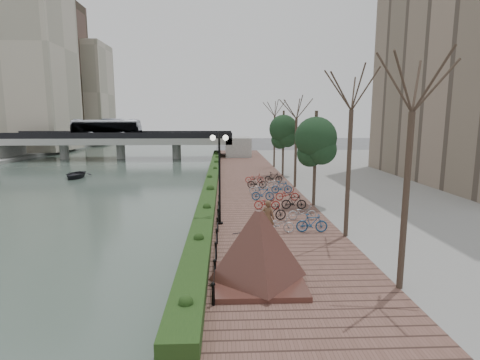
{
  "coord_description": "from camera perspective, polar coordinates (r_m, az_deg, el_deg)",
  "views": [
    {
      "loc": [
        1.78,
        -16.3,
        6.46
      ],
      "look_at": [
        2.93,
        10.86,
        2.0
      ],
      "focal_mm": 28.0,
      "sensor_mm": 36.0,
      "label": 1
    }
  ],
  "objects": [
    {
      "name": "street_trees",
      "position": [
        29.77,
        9.68,
        3.84
      ],
      "size": [
        3.2,
        37.12,
        6.8
      ],
      "color": "#332A1E",
      "rests_on": "promenade"
    },
    {
      "name": "far_buildings",
      "position": [
        93.49,
        -31.1,
        13.95
      ],
      "size": [
        35.0,
        38.0,
        38.0
      ],
      "color": "#B0A692",
      "rests_on": "far_bank"
    },
    {
      "name": "lamppost",
      "position": [
        20.94,
        -3.16,
        3.11
      ],
      "size": [
        1.02,
        0.32,
        5.17
      ],
      "color": "black",
      "rests_on": "promenade"
    },
    {
      "name": "motorcycle",
      "position": [
        16.37,
        0.68,
        -10.22
      ],
      "size": [
        1.08,
        1.62,
        0.97
      ],
      "primitive_type": null,
      "rotation": [
        0.0,
        0.0,
        0.42
      ],
      "color": "black",
      "rests_on": "promenade"
    },
    {
      "name": "promenade",
      "position": [
        34.44,
        1.32,
        -1.07
      ],
      "size": [
        8.0,
        75.0,
        0.5
      ],
      "primitive_type": "cube",
      "color": "brown",
      "rests_on": "ground"
    },
    {
      "name": "boat",
      "position": [
        44.85,
        -23.8,
        0.77
      ],
      "size": [
        2.88,
        3.91,
        0.79
      ],
      "primitive_type": "imported",
      "rotation": [
        0.0,
        0.0,
        0.04
      ],
      "color": "black",
      "rests_on": "river_water"
    },
    {
      "name": "river_water",
      "position": [
        45.05,
        -24.25,
        0.26
      ],
      "size": [
        30.0,
        130.0,
        0.02
      ],
      "primitive_type": "cube",
      "color": "#425249",
      "rests_on": "ground"
    },
    {
      "name": "bicycle_parking",
      "position": [
        27.6,
        5.36,
        -2.19
      ],
      "size": [
        2.4,
        17.32,
        1.0
      ],
      "color": "#A6A5A9",
      "rests_on": "promenade"
    },
    {
      "name": "hedge",
      "position": [
        36.76,
        -4.23,
        0.43
      ],
      "size": [
        1.1,
        56.0,
        0.6
      ],
      "primitive_type": "cube",
      "color": "#1B3914",
      "rests_on": "promenade"
    },
    {
      "name": "bridge",
      "position": [
        63.75,
        -18.17,
        6.08
      ],
      "size": [
        36.0,
        10.77,
        6.5
      ],
      "color": "gray",
      "rests_on": "ground"
    },
    {
      "name": "chain_fence",
      "position": [
        19.15,
        -3.48,
        -7.74
      ],
      "size": [
        0.1,
        14.1,
        0.7
      ],
      "color": "black",
      "rests_on": "promenade"
    },
    {
      "name": "ground",
      "position": [
        17.63,
        -8.24,
        -12.29
      ],
      "size": [
        220.0,
        220.0,
        0.0
      ],
      "primitive_type": "plane",
      "color": "#59595B",
      "rests_on": "ground"
    },
    {
      "name": "pedestrian",
      "position": [
        19.36,
        4.27,
        -5.78
      ],
      "size": [
        0.79,
        0.65,
        1.86
      ],
      "primitive_type": "imported",
      "rotation": [
        0.0,
        0.0,
        2.78
      ],
      "color": "brown",
      "rests_on": "promenade"
    },
    {
      "name": "inland_pavement",
      "position": [
        38.9,
        25.56,
        -0.79
      ],
      "size": [
        24.0,
        75.0,
        0.5
      ],
      "primitive_type": "cube",
      "color": "gray",
      "rests_on": "ground"
    },
    {
      "name": "granite_monument",
      "position": [
        13.81,
        2.82,
        -10.1
      ],
      "size": [
        4.0,
        4.0,
        2.71
      ],
      "color": "#441D1D",
      "rests_on": "promenade"
    }
  ]
}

